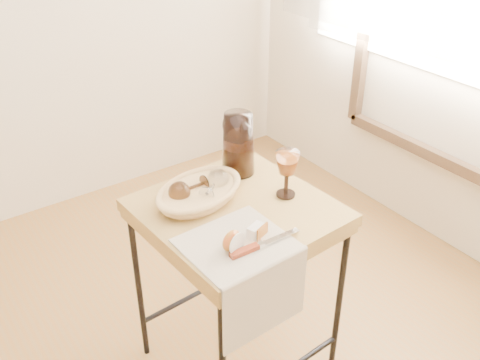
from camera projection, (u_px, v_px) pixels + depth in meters
curtain at (457, 17)px, 2.47m from camera, size 0.02×1.00×2.20m
side_table at (237, 291)px, 2.10m from camera, size 0.65×0.65×0.78m
tea_towel at (237, 244)px, 1.71m from camera, size 0.33×0.30×0.01m
bread_basket at (199, 193)px, 1.92m from camera, size 0.37×0.30×0.05m
goblet_lying_a at (190, 188)px, 1.91m from camera, size 0.13×0.09×0.08m
goblet_lying_b at (213, 186)px, 1.92m from camera, size 0.15×0.14×0.08m
pitcher at (238, 144)px, 2.04m from camera, size 0.23×0.28×0.28m
wine_goblet at (287, 174)px, 1.91m from camera, size 0.11×0.11×0.18m
apple_half at (232, 241)px, 1.66m from camera, size 0.08×0.06×0.07m
apple_wedge at (256, 231)px, 1.73m from camera, size 0.07×0.05×0.04m
table_knife at (263, 243)px, 1.69m from camera, size 0.25×0.04×0.02m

